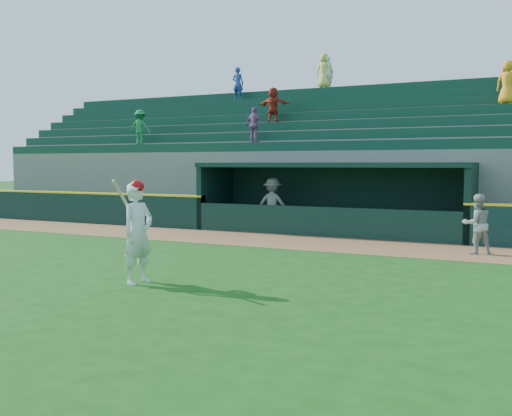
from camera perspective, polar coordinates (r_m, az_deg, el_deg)
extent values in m
plane|color=#144511|center=(13.17, -3.01, -6.13)|extent=(120.00, 120.00, 0.00)
cube|color=brown|center=(17.58, 4.64, -3.46)|extent=(40.00, 3.00, 0.01)
cube|color=black|center=(25.78, -20.26, 0.12)|extent=(15.50, 0.30, 1.20)
cube|color=yellow|center=(25.74, -20.30, 1.52)|extent=(15.50, 0.32, 0.06)
imported|color=#999994|center=(16.37, 21.22, -1.51)|extent=(0.98, 0.91, 1.61)
imported|color=#A0A19B|center=(20.85, 1.68, 0.41)|extent=(1.29, 0.82, 1.90)
cube|color=slate|center=(20.20, 7.48, -2.41)|extent=(9.00, 2.60, 0.04)
cube|color=black|center=(21.95, -3.99, 1.12)|extent=(0.20, 2.60, 2.30)
cube|color=black|center=(19.18, 20.69, 0.37)|extent=(0.20, 2.60, 2.30)
cube|color=black|center=(21.33, 8.59, 0.98)|extent=(9.40, 0.20, 2.30)
cube|color=black|center=(20.05, 7.55, 4.30)|extent=(9.40, 2.80, 0.16)
cube|color=black|center=(18.99, 6.35, -1.38)|extent=(9.00, 0.16, 1.00)
cube|color=brown|center=(20.93, 8.16, -1.55)|extent=(8.40, 0.45, 0.10)
cube|color=slate|center=(21.82, 9.00, 1.86)|extent=(34.00, 0.85, 2.91)
cube|color=#0F3828|center=(21.69, 8.96, 6.16)|extent=(34.00, 0.60, 0.36)
cube|color=slate|center=(22.62, 9.62, 2.51)|extent=(34.00, 0.85, 3.36)
cube|color=#0F3828|center=(22.53, 9.60, 7.23)|extent=(34.00, 0.60, 0.36)
cube|color=slate|center=(23.44, 10.20, 3.12)|extent=(34.00, 0.85, 3.81)
cube|color=#0F3828|center=(23.37, 10.19, 8.23)|extent=(34.00, 0.60, 0.36)
cube|color=slate|center=(24.25, 10.74, 3.68)|extent=(34.00, 0.85, 4.26)
cube|color=#0F3828|center=(24.22, 10.74, 9.15)|extent=(34.00, 0.60, 0.36)
cube|color=slate|center=(25.08, 11.24, 4.21)|extent=(34.00, 0.85, 4.71)
cube|color=#0F3828|center=(25.08, 11.26, 10.01)|extent=(34.00, 0.60, 0.36)
cube|color=slate|center=(25.90, 11.71, 4.71)|extent=(34.00, 0.85, 5.16)
cube|color=#0F3828|center=(25.95, 11.75, 10.81)|extent=(34.00, 0.60, 0.36)
cube|color=slate|center=(26.73, 12.16, 5.17)|extent=(34.00, 0.85, 5.61)
cube|color=#0F3828|center=(26.82, 12.20, 11.56)|extent=(34.00, 0.60, 0.36)
cube|color=slate|center=(27.29, 12.44, 5.15)|extent=(34.50, 0.30, 5.61)
imported|color=orange|center=(23.56, 23.85, 11.41)|extent=(0.87, 0.65, 1.62)
imported|color=maroon|center=(24.71, 1.75, 10.25)|extent=(1.40, 0.47, 1.50)
imported|color=navy|center=(28.46, -1.82, 12.31)|extent=(0.59, 0.40, 1.59)
imported|color=#187036|center=(26.07, -11.51, 7.91)|extent=(1.06, 0.71, 1.53)
imported|color=#D5C64B|center=(27.70, 6.86, 13.47)|extent=(0.82, 0.55, 1.62)
imported|color=#884F88|center=(23.13, -0.16, 8.32)|extent=(0.89, 0.53, 1.43)
imported|color=silver|center=(27.63, 7.20, 13.32)|extent=(0.54, 0.36, 1.46)
imported|color=silver|center=(11.73, -11.73, -2.49)|extent=(0.60, 0.81, 2.04)
sphere|color=#B1090F|center=(11.66, -11.80, 2.14)|extent=(0.27, 0.27, 0.27)
cylinder|color=#D6B289|center=(11.61, -13.15, 0.97)|extent=(0.20, 0.51, 0.76)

